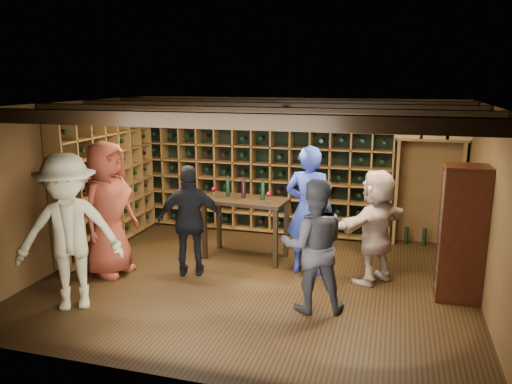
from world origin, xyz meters
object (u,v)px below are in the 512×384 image
(tasting_table, at_px, (245,207))
(guest_red_floral, at_px, (108,209))
(man_grey_suit, at_px, (314,246))
(guest_beige, at_px, (376,227))
(display_cabinet, at_px, (461,236))
(guest_khaki, at_px, (69,232))
(man_blue_shirt, at_px, (309,210))
(guest_woman_black, at_px, (191,221))

(tasting_table, bearing_deg, guest_red_floral, -141.00)
(man_grey_suit, distance_m, guest_beige, 1.32)
(display_cabinet, distance_m, guest_khaki, 4.97)
(man_blue_shirt, distance_m, guest_red_floral, 2.92)
(tasting_table, bearing_deg, man_grey_suit, -43.77)
(guest_beige, xyz_separation_m, tasting_table, (-2.04, 0.41, 0.04))
(display_cabinet, relative_size, tasting_table, 1.29)
(man_blue_shirt, height_order, guest_woman_black, man_blue_shirt)
(display_cabinet, distance_m, guest_red_floral, 4.88)
(guest_red_floral, height_order, guest_khaki, guest_red_floral)
(guest_red_floral, xyz_separation_m, guest_woman_black, (1.17, 0.28, -0.17))
(man_blue_shirt, bearing_deg, guest_red_floral, 20.06)
(man_blue_shirt, relative_size, guest_khaki, 0.97)
(guest_red_floral, relative_size, guest_beige, 1.22)
(man_blue_shirt, relative_size, tasting_table, 1.41)
(guest_woman_black, distance_m, guest_beige, 2.64)
(man_blue_shirt, height_order, guest_red_floral, guest_red_floral)
(guest_woman_black, xyz_separation_m, guest_khaki, (-1.02, -1.40, 0.17))
(display_cabinet, height_order, man_blue_shirt, man_blue_shirt)
(man_grey_suit, bearing_deg, guest_khaki, -0.49)
(guest_red_floral, relative_size, guest_woman_black, 1.21)
(man_grey_suit, xyz_separation_m, tasting_table, (-1.35, 1.53, 0.02))
(guest_red_floral, height_order, tasting_table, guest_red_floral)
(man_blue_shirt, xyz_separation_m, guest_woman_black, (-1.63, -0.56, -0.14))
(man_grey_suit, distance_m, guest_red_floral, 3.10)
(guest_khaki, height_order, guest_beige, guest_khaki)
(guest_woman_black, relative_size, tasting_table, 1.21)
(guest_woman_black, bearing_deg, man_grey_suit, 142.83)
(display_cabinet, distance_m, man_blue_shirt, 2.08)
(display_cabinet, height_order, guest_khaki, guest_khaki)
(guest_woman_black, bearing_deg, tasting_table, -140.61)
(display_cabinet, bearing_deg, man_blue_shirt, 170.21)
(guest_red_floral, bearing_deg, man_grey_suit, -87.21)
(guest_woman_black, bearing_deg, guest_khaki, 35.59)
(man_grey_suit, relative_size, guest_red_floral, 0.84)
(man_blue_shirt, xyz_separation_m, man_grey_suit, (0.27, -1.20, -0.12))
(display_cabinet, relative_size, guest_beige, 1.07)
(display_cabinet, distance_m, man_grey_suit, 1.97)
(man_grey_suit, height_order, guest_khaki, guest_khaki)
(guest_red_floral, bearing_deg, tasting_table, -46.39)
(man_grey_suit, xyz_separation_m, guest_khaki, (-2.92, -0.76, 0.15))
(man_grey_suit, xyz_separation_m, guest_red_floral, (-3.07, 0.36, 0.15))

